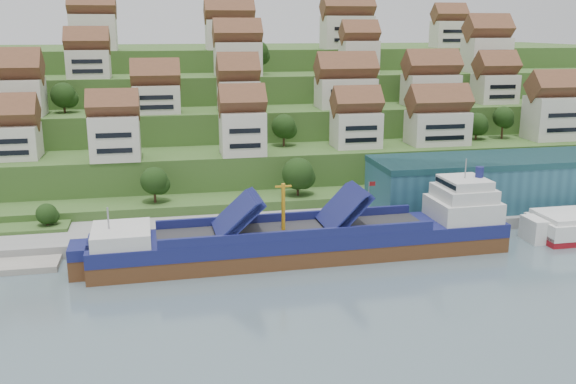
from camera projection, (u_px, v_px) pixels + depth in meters
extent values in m
plane|color=slate|center=(282.00, 261.00, 105.34)|extent=(300.00, 300.00, 0.00)
cube|color=gray|center=(369.00, 221.00, 123.13)|extent=(180.00, 14.00, 2.20)
cube|color=#2D4C1E|center=(226.00, 152.00, 186.43)|extent=(260.00, 128.00, 4.00)
cube|color=#2D4C1E|center=(224.00, 137.00, 190.29)|extent=(260.00, 118.00, 11.00)
cube|color=#2D4C1E|center=(221.00, 121.00, 197.00)|extent=(260.00, 102.00, 18.00)
cube|color=#2D4C1E|center=(218.00, 107.00, 203.71)|extent=(260.00, 86.00, 25.00)
cube|color=#2D4C1E|center=(215.00, 95.00, 211.49)|extent=(260.00, 68.00, 31.00)
cube|color=beige|center=(14.00, 142.00, 131.47)|extent=(9.88, 8.57, 6.86)
cube|color=beige|center=(115.00, 138.00, 129.65)|extent=(9.85, 7.03, 9.06)
cube|color=beige|center=(243.00, 133.00, 135.08)|extent=(9.23, 7.62, 9.11)
cube|color=beige|center=(356.00, 130.00, 143.87)|extent=(10.27, 7.73, 7.85)
cube|color=beige|center=(437.00, 128.00, 147.42)|extent=(13.34, 8.26, 7.49)
cube|color=beige|center=(555.00, 118.00, 153.57)|extent=(13.22, 8.31, 10.21)
cube|color=beige|center=(23.00, 97.00, 142.64)|extent=(9.18, 8.98, 8.07)
cube|color=beige|center=(157.00, 99.00, 147.34)|extent=(10.58, 7.90, 6.38)
cube|color=beige|center=(238.00, 96.00, 150.68)|extent=(9.28, 8.56, 7.07)
cube|color=beige|center=(346.00, 93.00, 156.99)|extent=(13.96, 8.36, 7.12)
cube|color=beige|center=(430.00, 90.00, 160.91)|extent=(13.08, 8.18, 7.73)
cube|color=beige|center=(495.00, 89.00, 166.27)|extent=(10.04, 8.04, 7.33)
cube|color=beige|center=(89.00, 64.00, 157.20)|extent=(10.18, 7.30, 6.83)
cube|color=beige|center=(238.00, 59.00, 164.49)|extent=(11.74, 7.79, 8.46)
cube|color=beige|center=(359.00, 57.00, 171.97)|extent=(9.52, 7.14, 8.62)
cube|color=beige|center=(486.00, 55.00, 177.25)|extent=(11.72, 8.47, 9.30)
cube|color=beige|center=(94.00, 33.00, 172.83)|extent=(12.00, 7.51, 9.47)
cube|color=beige|center=(230.00, 35.00, 179.27)|extent=(13.12, 8.15, 8.12)
cube|color=beige|center=(347.00, 32.00, 186.74)|extent=(14.35, 8.73, 9.25)
cube|color=beige|center=(449.00, 34.00, 197.56)|extent=(9.83, 7.05, 7.91)
ellipsoid|color=#1D3913|center=(298.00, 174.00, 129.58)|extent=(6.48, 6.48, 6.48)
ellipsoid|color=#1D3913|center=(154.00, 181.00, 124.30)|extent=(5.35, 5.35, 5.35)
ellipsoid|color=#1D3913|center=(477.00, 124.00, 153.26)|extent=(5.39, 5.39, 5.39)
ellipsoid|color=#1D3913|center=(503.00, 117.00, 154.18)|extent=(5.01, 5.01, 5.01)
ellipsoid|color=#1D3913|center=(284.00, 126.00, 144.56)|extent=(5.48, 5.48, 5.48)
ellipsoid|color=#1D3913|center=(410.00, 82.00, 164.88)|extent=(5.30, 5.30, 5.30)
ellipsoid|color=#1D3913|center=(63.00, 95.00, 147.12)|extent=(5.77, 5.77, 5.77)
ellipsoid|color=#1D3913|center=(258.00, 52.00, 168.51)|extent=(5.85, 5.85, 5.85)
ellipsoid|color=#1D3913|center=(348.00, 52.00, 176.10)|extent=(5.45, 5.45, 5.45)
ellipsoid|color=#1D3913|center=(371.00, 57.00, 175.70)|extent=(4.26, 4.26, 4.26)
ellipsoid|color=#1D3913|center=(47.00, 214.00, 114.60)|extent=(3.76, 3.76, 3.76)
cube|color=#265668|center=(518.00, 180.00, 129.64)|extent=(60.00, 15.00, 10.00)
cylinder|color=gray|center=(368.00, 203.00, 116.73)|extent=(0.16, 0.16, 8.00)
cube|color=maroon|center=(372.00, 184.00, 115.94)|extent=(1.20, 0.05, 0.80)
cube|color=#533119|center=(304.00, 252.00, 106.83)|extent=(69.46, 12.09, 4.44)
cube|color=navy|center=(304.00, 236.00, 106.12)|extent=(69.46, 12.20, 2.31)
cube|color=silver|center=(121.00, 235.00, 99.36)|extent=(9.09, 10.30, 2.31)
cube|color=#262628|center=(294.00, 230.00, 105.46)|extent=(44.57, 9.98, 0.27)
cube|color=navy|center=(235.00, 216.00, 102.63)|extent=(6.85, 9.94, 6.14)
cube|color=navy|center=(341.00, 209.00, 106.39)|extent=(6.52, 9.93, 6.49)
cylinder|color=orange|center=(283.00, 208.00, 104.10)|extent=(0.63, 0.63, 7.99)
cube|color=silver|center=(463.00, 209.00, 111.42)|extent=(10.86, 10.34, 3.55)
cube|color=silver|center=(464.00, 193.00, 110.71)|extent=(9.07, 9.24, 2.22)
cube|color=silver|center=(465.00, 183.00, 110.24)|extent=(7.27, 8.14, 1.60)
cylinder|color=navy|center=(479.00, 172.00, 110.38)|extent=(1.45, 1.45, 1.95)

